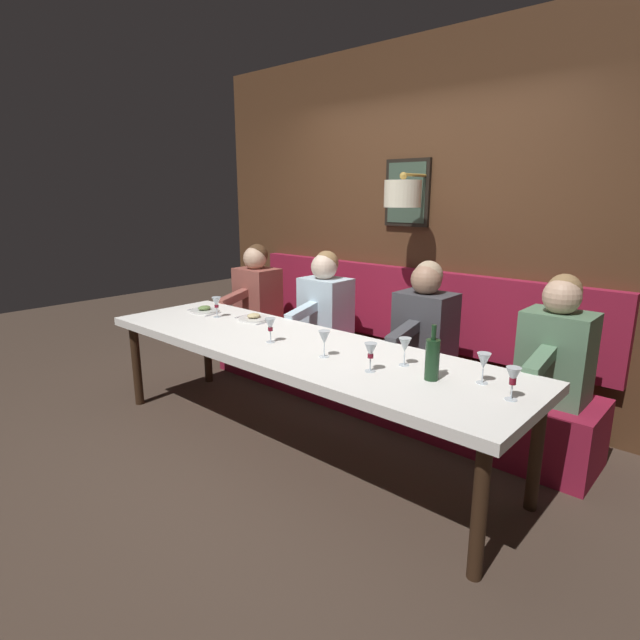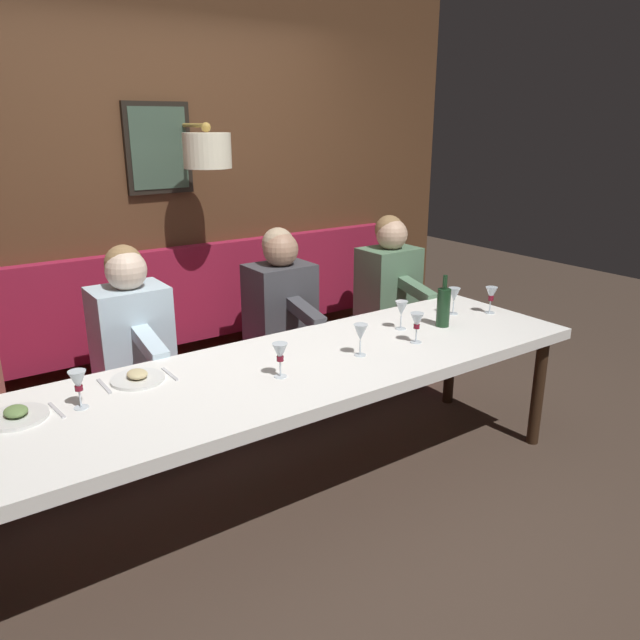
% 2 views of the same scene
% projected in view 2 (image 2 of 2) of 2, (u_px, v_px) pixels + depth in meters
% --- Properties ---
extents(ground_plane, '(12.00, 12.00, 0.00)m').
position_uv_depth(ground_plane, '(298.00, 496.00, 3.19)').
color(ground_plane, '#423328').
extents(dining_table, '(0.90, 3.16, 0.74)m').
position_uv_depth(dining_table, '(296.00, 375.00, 2.98)').
color(dining_table, white).
rests_on(dining_table, ground_plane).
extents(banquette_bench, '(0.52, 3.36, 0.45)m').
position_uv_depth(banquette_bench, '(219.00, 397.00, 3.82)').
color(banquette_bench, maroon).
rests_on(banquette_bench, ground_plane).
extents(back_wall_panel, '(0.59, 4.56, 2.90)m').
position_uv_depth(back_wall_panel, '(170.00, 204.00, 3.91)').
color(back_wall_panel, '#51331E').
rests_on(back_wall_panel, ground_plane).
extents(diner_nearest, '(0.60, 0.40, 0.79)m').
position_uv_depth(diner_nearest, '(389.00, 275.00, 4.38)').
color(diner_nearest, '#567A5B').
rests_on(diner_nearest, banquette_bench).
extents(diner_near, '(0.60, 0.40, 0.79)m').
position_uv_depth(diner_near, '(281.00, 295.00, 3.88)').
color(diner_near, '#3D3D42').
rests_on(diner_near, banquette_bench).
extents(diner_middle, '(0.60, 0.40, 0.79)m').
position_uv_depth(diner_middle, '(131.00, 322.00, 3.35)').
color(diner_middle, silver).
rests_on(diner_middle, banquette_bench).
extents(place_setting_0, '(0.24, 0.32, 0.05)m').
position_uv_depth(place_setting_0, '(16.00, 415.00, 2.42)').
color(place_setting_0, silver).
rests_on(place_setting_0, dining_table).
extents(place_setting_1, '(0.24, 0.31, 0.05)m').
position_uv_depth(place_setting_1, '(138.00, 378.00, 2.77)').
color(place_setting_1, silver).
rests_on(place_setting_1, dining_table).
extents(wine_glass_0, '(0.07, 0.07, 0.16)m').
position_uv_depth(wine_glass_0, '(454.00, 295.00, 3.71)').
color(wine_glass_0, silver).
rests_on(wine_glass_0, dining_table).
extents(wine_glass_1, '(0.07, 0.07, 0.16)m').
position_uv_depth(wine_glass_1, '(361.00, 333.00, 3.05)').
color(wine_glass_1, silver).
rests_on(wine_glass_1, dining_table).
extents(wine_glass_2, '(0.07, 0.07, 0.16)m').
position_uv_depth(wine_glass_2, '(401.00, 309.00, 3.44)').
color(wine_glass_2, silver).
rests_on(wine_glass_2, dining_table).
extents(wine_glass_3, '(0.07, 0.07, 0.16)m').
position_uv_depth(wine_glass_3, '(491.00, 295.00, 3.73)').
color(wine_glass_3, silver).
rests_on(wine_glass_3, dining_table).
extents(wine_glass_4, '(0.07, 0.07, 0.16)m').
position_uv_depth(wine_glass_4, '(78.00, 382.00, 2.48)').
color(wine_glass_4, silver).
rests_on(wine_glass_4, dining_table).
extents(wine_glass_5, '(0.07, 0.07, 0.16)m').
position_uv_depth(wine_glass_5, '(417.00, 322.00, 3.23)').
color(wine_glass_5, silver).
rests_on(wine_glass_5, dining_table).
extents(wine_glass_6, '(0.07, 0.07, 0.16)m').
position_uv_depth(wine_glass_6, '(280.00, 353.00, 2.79)').
color(wine_glass_6, silver).
rests_on(wine_glass_6, dining_table).
extents(wine_bottle, '(0.08, 0.08, 0.30)m').
position_uv_depth(wine_bottle, '(443.00, 307.00, 3.49)').
color(wine_bottle, '#19381E').
rests_on(wine_bottle, dining_table).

